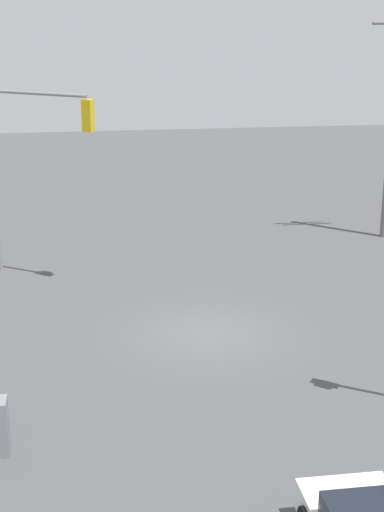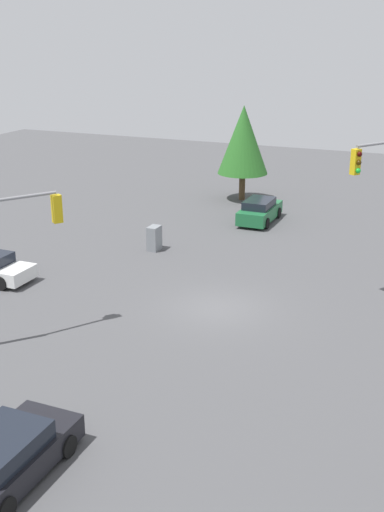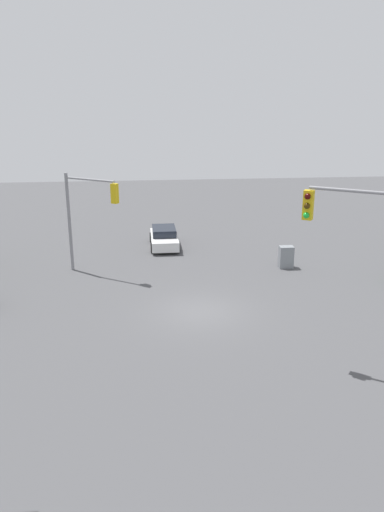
{
  "view_description": "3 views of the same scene",
  "coord_description": "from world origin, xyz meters",
  "px_view_note": "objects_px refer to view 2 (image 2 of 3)",
  "views": [
    {
      "loc": [
        -3.62,
        -21.48,
        9.51
      ],
      "look_at": [
        -0.83,
        -2.37,
        3.26
      ],
      "focal_mm": 55.0,
      "sensor_mm": 36.0,
      "label": 1
    },
    {
      "loc": [
        23.14,
        8.66,
        10.98
      ],
      "look_at": [
        0.66,
        -0.9,
        2.42
      ],
      "focal_mm": 45.0,
      "sensor_mm": 36.0,
      "label": 2
    },
    {
      "loc": [
        2.65,
        21.43,
        9.56
      ],
      "look_at": [
        0.28,
        -0.83,
        2.49
      ],
      "focal_mm": 35.0,
      "sensor_mm": 36.0,
      "label": 3
    }
  ],
  "objects_px": {
    "traffic_signal_main": "(10,241)",
    "electrical_cabinet": "(154,238)",
    "sedan_dark": "(6,457)",
    "sedan_green": "(260,211)"
  },
  "relations": [
    {
      "from": "sedan_green",
      "to": "sedan_dark",
      "type": "relative_size",
      "value": 0.96
    },
    {
      "from": "sedan_green",
      "to": "electrical_cabinet",
      "type": "relative_size",
      "value": 3.16
    },
    {
      "from": "sedan_dark",
      "to": "traffic_signal_main",
      "type": "height_order",
      "value": "traffic_signal_main"
    },
    {
      "from": "sedan_dark",
      "to": "electrical_cabinet",
      "type": "xyz_separation_m",
      "value": [
        -18.09,
        -4.67,
        -0.0
      ]
    },
    {
      "from": "sedan_dark",
      "to": "electrical_cabinet",
      "type": "distance_m",
      "value": 18.69
    },
    {
      "from": "sedan_green",
      "to": "traffic_signal_main",
      "type": "relative_size",
      "value": 0.73
    },
    {
      "from": "traffic_signal_main",
      "to": "electrical_cabinet",
      "type": "height_order",
      "value": "traffic_signal_main"
    },
    {
      "from": "sedan_green",
      "to": "sedan_dark",
      "type": "xyz_separation_m",
      "value": [
        25.41,
        1.14,
        -0.04
      ]
    },
    {
      "from": "sedan_dark",
      "to": "traffic_signal_main",
      "type": "xyz_separation_m",
      "value": [
        -6.77,
        -4.82,
        3.22
      ]
    },
    {
      "from": "sedan_dark",
      "to": "traffic_signal_main",
      "type": "distance_m",
      "value": 8.91
    }
  ]
}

